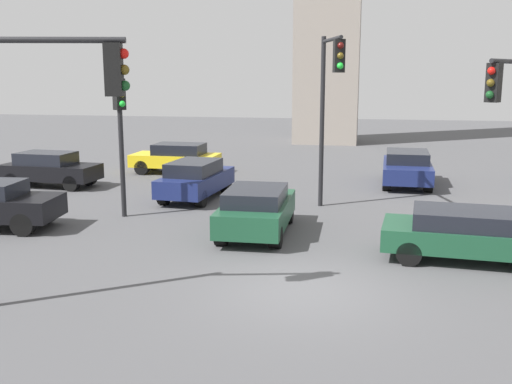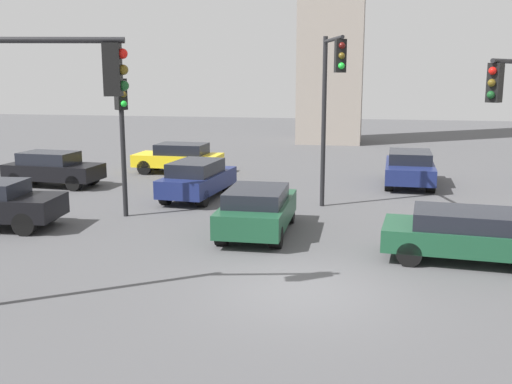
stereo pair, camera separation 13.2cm
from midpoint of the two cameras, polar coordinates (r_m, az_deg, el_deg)
name	(u,v)px [view 2 (the right image)]	position (r m, az deg, el deg)	size (l,w,h in m)	color
ground_plane	(302,291)	(13.34, 4.76, -9.41)	(102.79, 102.79, 0.00)	#4C4C4F
traffic_light_0	(331,89)	(20.06, 7.39, 9.79)	(0.92, 2.69, 5.96)	black
traffic_light_2	(38,113)	(12.33, -19.87, 7.14)	(3.17, 0.88, 5.62)	black
traffic_light_3	(122,121)	(19.97, -12.52, 6.69)	(0.48, 0.46, 4.55)	black
car_0	(470,234)	(16.09, 20.02, -3.81)	(4.57, 2.33, 1.31)	#19472D
car_2	(53,168)	(26.61, -18.76, 2.16)	(4.12, 1.96, 1.46)	black
car_3	(410,167)	(26.31, 14.63, 2.29)	(2.14, 4.45, 1.44)	navy
car_6	(197,179)	(22.80, -5.46, 1.28)	(2.13, 4.30, 1.47)	navy
car_7	(257,209)	(17.65, 0.35, -1.67)	(1.90, 4.18, 1.41)	#19472D
car_8	(179,157)	(28.77, -7.24, 3.30)	(4.16, 1.97, 1.42)	yellow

